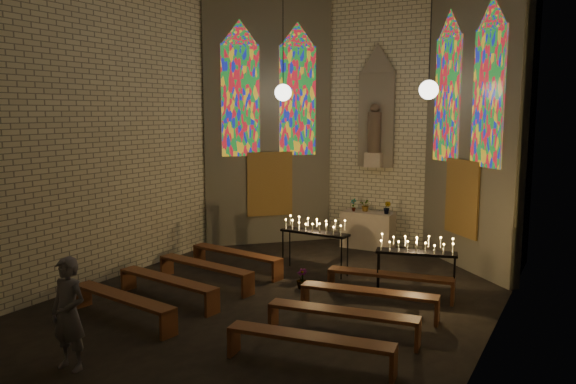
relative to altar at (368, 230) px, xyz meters
The scene contains 18 objects.
floor 5.47m from the altar, 90.00° to the right, with size 12.00×12.00×0.00m, color black.
room 3.83m from the altar, 90.00° to the right, with size 8.22×12.43×7.00m.
altar is the anchor object (origin of this frame).
flower_vase_left 0.79m from the altar, 167.13° to the right, with size 0.19×0.13×0.36m, color #4C723F.
flower_vase_center 0.68m from the altar, 143.47° to the left, with size 0.31×0.27×0.34m, color #4C723F.
flower_vase_right 0.87m from the altar, ahead, with size 0.20×0.16×0.36m, color #4C723F.
aisle_flower_pot 4.06m from the altar, 89.00° to the right, with size 0.23×0.23×0.42m, color #4C723F.
votive_stand_left 2.90m from the altar, 94.61° to the right, with size 1.67×0.48×1.21m.
votive_stand_right 4.15m from the altar, 55.79° to the right, with size 1.63×0.75×1.17m.
pew_left_0 4.10m from the altar, 117.03° to the right, with size 2.54×0.71×0.48m.
pew_right_0 4.10m from the altar, 62.97° to the right, with size 2.54×0.71×0.48m.
pew_left_1 5.20m from the altar, 111.01° to the right, with size 2.54×0.71×0.48m.
pew_right_1 5.20m from the altar, 68.99° to the right, with size 2.54×0.71×0.48m.
pew_left_2 6.33m from the altar, 107.11° to the right, with size 2.54×0.71×0.48m.
pew_right_2 6.33m from the altar, 72.89° to the right, with size 2.54×0.71×0.48m.
pew_left_3 7.49m from the altar, 104.41° to the right, with size 2.54×0.71×0.48m.
pew_right_3 7.49m from the altar, 75.59° to the right, with size 2.54×0.71×0.48m.
visitor 9.06m from the altar, 97.25° to the right, with size 0.61×0.40×1.66m, color #52505B.
Camera 1 is at (5.35, -8.77, 3.71)m, focal length 35.00 mm.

